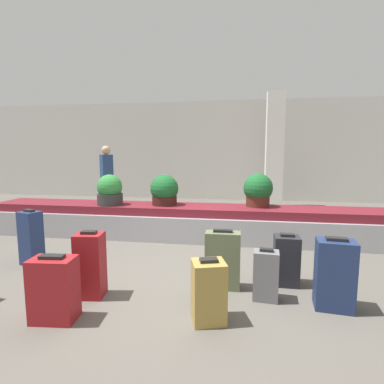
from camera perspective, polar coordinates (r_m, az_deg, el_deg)
The scene contains 16 objects.
ground_plane at distance 4.01m, azimuth -3.86°, elevation -14.88°, with size 18.00×18.00×0.00m, color #59544C.
back_wall at distance 9.94m, azimuth 4.36°, elevation 7.79°, with size 18.00×0.06×3.20m.
carousel at distance 5.45m, azimuth 0.00°, elevation -5.78°, with size 7.81×0.91×0.58m.
pillar at distance 8.78m, azimuth 15.40°, elevation 7.62°, with size 0.47×0.47×3.20m.
suitcase_0 at distance 4.68m, azimuth -28.32°, elevation -7.71°, with size 0.32×0.28×0.77m.
suitcase_1 at distance 3.31m, azimuth 13.87°, elevation -15.13°, with size 0.27×0.21×0.55m.
suitcase_2 at distance 3.42m, azimuth -18.80°, elevation -13.02°, with size 0.31×0.28×0.72m.
suitcase_3 at distance 3.47m, azimuth 5.85°, elevation -12.74°, with size 0.39×0.20×0.68m.
suitcase_4 at distance 3.11m, azimuth -24.81°, elevation -16.44°, with size 0.41×0.29×0.61m.
suitcase_5 at distance 2.84m, azimuth 3.17°, elevation -18.37°, with size 0.35×0.34×0.59m.
suitcase_7 at distance 3.71m, azimuth 17.52°, elevation -12.26°, with size 0.28×0.25×0.60m.
suitcase_8 at distance 3.33m, azimuth 25.52°, elevation -13.97°, with size 0.38×0.29×0.71m.
potted_plant_0 at distance 5.67m, azimuth -15.39°, elevation 0.23°, with size 0.46×0.46×0.56m.
potted_plant_1 at distance 5.42m, azimuth 12.46°, elevation 0.29°, with size 0.51×0.51×0.59m.
potted_plant_2 at distance 5.48m, azimuth -5.28°, elevation 0.21°, with size 0.51×0.51×0.55m.
traveler_0 at distance 8.67m, azimuth -15.94°, elevation 3.91°, with size 0.33×0.37×1.73m.
Camera 1 is at (0.85, -3.61, 1.51)m, focal length 28.00 mm.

